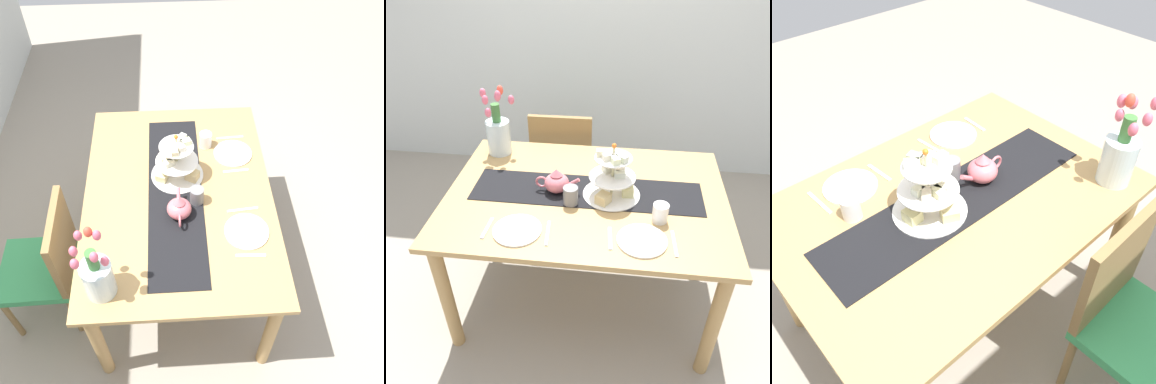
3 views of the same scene
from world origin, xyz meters
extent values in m
plane|color=gray|center=(0.00, 0.00, 0.00)|extent=(8.00, 8.00, 0.00)
cube|color=tan|center=(0.00, 0.00, 0.75)|extent=(1.48, 1.04, 0.03)
cylinder|color=tan|center=(-0.67, -0.45, 0.37)|extent=(0.07, 0.07, 0.74)
cylinder|color=tan|center=(0.67, -0.45, 0.37)|extent=(0.07, 0.07, 0.74)
cylinder|color=tan|center=(-0.67, 0.45, 0.37)|extent=(0.07, 0.07, 0.74)
cylinder|color=olive|center=(-0.06, 0.64, 0.21)|extent=(0.04, 0.04, 0.41)
cylinder|color=olive|center=(-0.42, 0.64, 0.21)|extent=(0.04, 0.04, 0.41)
cube|color=#389356|center=(-0.24, 0.82, 0.43)|extent=(0.43, 0.43, 0.05)
cube|color=olive|center=(-0.24, 0.63, 0.69)|extent=(0.42, 0.04, 0.45)
cube|color=black|center=(0.00, 0.02, 0.77)|extent=(1.22, 0.30, 0.00)
cylinder|color=beige|center=(0.13, 0.00, 0.91)|extent=(0.01, 0.01, 0.28)
cylinder|color=white|center=(0.13, 0.00, 0.78)|extent=(0.30, 0.30, 0.01)
cylinder|color=white|center=(0.13, 0.00, 0.89)|extent=(0.24, 0.24, 0.01)
cylinder|color=white|center=(0.13, 0.00, 1.00)|extent=(0.19, 0.19, 0.01)
cube|color=beige|center=(0.22, 0.00, 0.80)|extent=(0.06, 0.07, 0.05)
cube|color=beige|center=(0.10, 0.09, 0.80)|extent=(0.09, 0.08, 0.04)
cube|color=#D7BD83|center=(0.10, -0.08, 0.81)|extent=(0.09, 0.09, 0.05)
cube|color=silver|center=(0.17, -0.01, 0.91)|extent=(0.06, 0.04, 0.03)
cube|color=beige|center=(0.16, 0.03, 0.91)|extent=(0.06, 0.07, 0.03)
cube|color=beige|center=(0.13, 0.05, 0.91)|extent=(0.04, 0.06, 0.03)
cube|color=beige|center=(0.10, 0.04, 0.91)|extent=(0.06, 0.07, 0.03)
cube|color=beige|center=(0.08, 0.01, 1.02)|extent=(0.06, 0.04, 0.03)
cube|color=silver|center=(0.11, -0.02, 1.02)|extent=(0.07, 0.06, 0.03)
cube|color=beige|center=(0.14, -0.05, 1.02)|extent=(0.05, 0.07, 0.03)
cube|color=silver|center=(0.18, -0.03, 1.02)|extent=(0.07, 0.06, 0.03)
sphere|color=orange|center=(0.13, 0.00, 1.07)|extent=(0.02, 0.02, 0.02)
ellipsoid|color=#D66B75|center=(-0.16, 0.00, 0.82)|extent=(0.13, 0.13, 0.10)
cone|color=#D66B75|center=(-0.16, 0.00, 0.89)|extent=(0.06, 0.06, 0.04)
cylinder|color=#D66B75|center=(-0.07, 0.00, 0.83)|extent=(0.07, 0.02, 0.06)
torus|color=#D66B75|center=(-0.24, 0.00, 0.82)|extent=(0.07, 0.01, 0.07)
cylinder|color=silver|center=(-0.58, 0.38, 0.87)|extent=(0.14, 0.14, 0.21)
cylinder|color=#3D7538|center=(-0.58, 0.38, 1.03)|extent=(0.05, 0.05, 0.12)
ellipsoid|color=#EF4C38|center=(-0.53, 0.37, 1.17)|extent=(0.04, 0.04, 0.06)
ellipsoid|color=#E5607A|center=(-0.49, 0.43, 1.09)|extent=(0.04, 0.04, 0.06)
ellipsoid|color=#E5607A|center=(-0.58, 0.44, 1.10)|extent=(0.04, 0.04, 0.06)
ellipsoid|color=#E5607A|center=(-0.66, 0.42, 1.13)|extent=(0.04, 0.04, 0.06)
ellipsoid|color=#E5607A|center=(-0.62, 0.35, 1.12)|extent=(0.04, 0.04, 0.06)
ellipsoid|color=#E5607A|center=(-0.60, 0.32, 1.06)|extent=(0.04, 0.04, 0.06)
ellipsoid|color=#E5607A|center=(-0.54, 0.34, 1.15)|extent=(0.04, 0.04, 0.06)
cylinder|color=white|center=(-0.29, -0.34, 0.77)|extent=(0.23, 0.23, 0.01)
cube|color=silver|center=(-0.43, -0.34, 0.77)|extent=(0.02, 0.15, 0.01)
cube|color=silver|center=(-0.14, -0.34, 0.77)|extent=(0.03, 0.17, 0.01)
cylinder|color=white|center=(0.29, -0.34, 0.77)|extent=(0.23, 0.23, 0.01)
cube|color=silver|center=(0.15, -0.34, 0.77)|extent=(0.03, 0.15, 0.01)
cube|color=silver|center=(0.44, -0.34, 0.77)|extent=(0.02, 0.17, 0.01)
cylinder|color=slate|center=(-0.07, -0.10, 0.82)|extent=(0.08, 0.08, 0.09)
cylinder|color=white|center=(0.38, -0.18, 0.82)|extent=(0.08, 0.08, 0.09)
camera|label=1|loc=(-1.54, 0.02, 2.55)|focal=39.43mm
camera|label=2|loc=(0.17, -1.71, 2.00)|focal=37.16mm
camera|label=3|loc=(0.84, 0.98, 1.95)|focal=39.39mm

